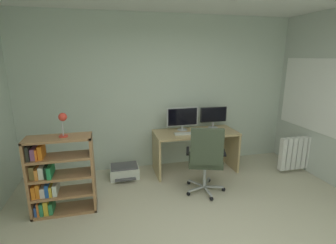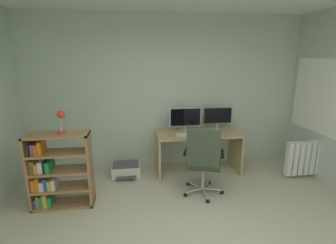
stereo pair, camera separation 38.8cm
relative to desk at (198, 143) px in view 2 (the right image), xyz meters
The scene contains 13 objects.
wall_back 1.08m from the desk, 137.59° to the left, with size 4.98×0.10×2.76m, color beige.
window_pane 2.20m from the desk, 13.91° to the right, with size 0.01×1.45×1.15m, color white.
window_frame 2.20m from the desk, 13.96° to the right, with size 0.02×1.53×1.23m, color white.
desk is the anchor object (origin of this frame).
monitor_main 0.50m from the desk, 142.60° to the left, with size 0.58×0.18×0.42m.
monitor_secondary 0.61m from the desk, 21.19° to the left, with size 0.50×0.18×0.40m.
keyboard 0.33m from the desk, 157.67° to the right, with size 0.34×0.13×0.02m, color silver.
computer_mouse 0.23m from the desk, 99.78° to the right, with size 0.06×0.10×0.03m, color black.
office_chair 0.84m from the desk, 99.28° to the right, with size 0.65×0.64×1.08m.
bookshelf 2.36m from the desk, 160.57° to the right, with size 0.82×0.32×1.05m.
desk_lamp 2.32m from the desk, 159.12° to the right, with size 0.12×0.11×0.31m.
printer 1.35m from the desk, behind, with size 0.49×0.44×0.21m.
radiator 1.95m from the desk, 14.58° to the right, with size 0.92×0.10×0.59m.
Camera 2 is at (-0.62, -2.09, 2.04)m, focal length 27.16 mm.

